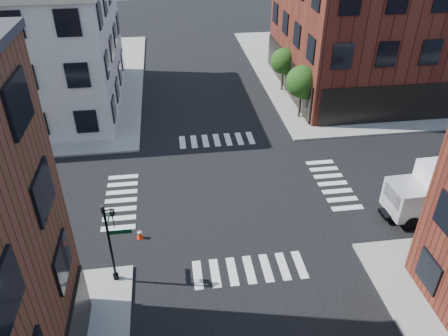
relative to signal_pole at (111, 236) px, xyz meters
name	(u,v)px	position (x,y,z in m)	size (l,w,h in m)	color
ground	(230,192)	(6.72, 6.68, -2.86)	(120.00, 120.00, 0.00)	black
sidewalk_ne	(389,66)	(27.72, 27.68, -2.78)	(30.00, 30.00, 0.15)	gray
building_ne	(421,24)	(27.22, 22.68, 3.14)	(25.00, 16.00, 12.00)	#4D1A13
tree_near	(303,83)	(14.28, 16.65, 0.30)	(2.69, 2.69, 4.49)	black
tree_far	(284,62)	(14.28, 22.65, 0.02)	(2.43, 2.43, 4.07)	black
signal_pole	(111,236)	(0.00, 0.00, 0.00)	(1.29, 1.24, 4.60)	black
traffic_cone	(140,234)	(1.02, 2.95, -2.56)	(0.39, 0.39, 0.63)	red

